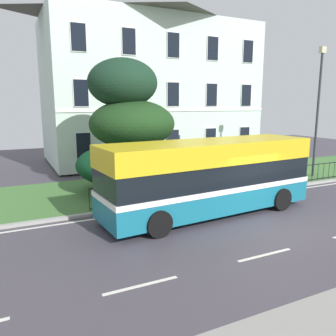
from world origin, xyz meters
The scene contains 7 objects.
ground_plane centered at (0.00, 1.28, -0.01)m, with size 60.00×56.00×0.18m.
georgian_townhouse centered at (1.94, 16.51, 6.19)m, with size 16.15×8.63×12.10m.
iron_verge_railing centered at (1.94, 4.40, 0.62)m, with size 15.66×0.04×0.97m.
evergreen_tree centered at (-3.14, 7.26, 3.03)m, with size 5.22×5.22×6.62m.
single_decker_bus centered at (-1.41, 2.28, 1.60)m, with size 9.28×3.19×3.03m.
street_lamp_post centered at (8.10, 5.31, 4.44)m, with size 0.36×0.24×7.63m.
litter_bin centered at (1.95, 5.35, 0.64)m, with size 0.49×0.49×1.04m.
Camera 1 is at (-8.76, -9.05, 4.47)m, focal length 35.90 mm.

